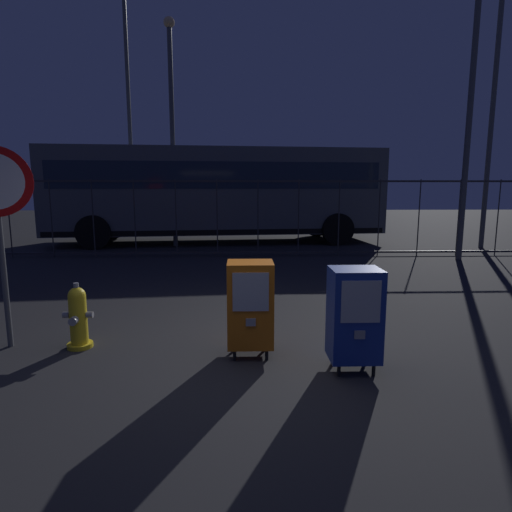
{
  "coord_description": "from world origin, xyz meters",
  "views": [
    {
      "loc": [
        0.12,
        -4.25,
        1.78
      ],
      "look_at": [
        0.3,
        1.2,
        0.9
      ],
      "focal_mm": 29.63,
      "sensor_mm": 36.0,
      "label": 1
    }
  ],
  "objects_px": {
    "street_light_far_right": "(172,117)",
    "street_light_near_left": "(470,105)",
    "street_light_near_right": "(128,100)",
    "newspaper_box_primary": "(250,304)",
    "bus_near": "(218,190)",
    "newspaper_box_secondary": "(354,314)",
    "street_light_far_left": "(495,84)",
    "fire_hydrant": "(78,317)"
  },
  "relations": [
    {
      "from": "fire_hydrant",
      "to": "street_light_near_left",
      "type": "relative_size",
      "value": 0.12
    },
    {
      "from": "newspaper_box_secondary",
      "to": "street_light_far_left",
      "type": "height_order",
      "value": "street_light_far_left"
    },
    {
      "from": "fire_hydrant",
      "to": "street_light_near_left",
      "type": "xyz_separation_m",
      "value": [
        7.28,
        5.7,
        3.38
      ]
    },
    {
      "from": "street_light_near_right",
      "to": "street_light_near_left",
      "type": "bearing_deg",
      "value": -31.9
    },
    {
      "from": "street_light_far_left",
      "to": "street_light_far_right",
      "type": "xyz_separation_m",
      "value": [
        -9.25,
        0.65,
        -0.83
      ]
    },
    {
      "from": "newspaper_box_secondary",
      "to": "street_light_near_left",
      "type": "relative_size",
      "value": 0.16
    },
    {
      "from": "newspaper_box_primary",
      "to": "bus_near",
      "type": "xyz_separation_m",
      "value": [
        -0.88,
        9.64,
        1.14
      ]
    },
    {
      "from": "newspaper_box_primary",
      "to": "street_light_far_left",
      "type": "relative_size",
      "value": 0.12
    },
    {
      "from": "bus_near",
      "to": "street_light_far_right",
      "type": "bearing_deg",
      "value": -148.81
    },
    {
      "from": "street_light_near_left",
      "to": "street_light_far_left",
      "type": "relative_size",
      "value": 0.77
    },
    {
      "from": "fire_hydrant",
      "to": "newspaper_box_secondary",
      "type": "xyz_separation_m",
      "value": [
        2.93,
        -0.69,
        0.22
      ]
    },
    {
      "from": "street_light_near_right",
      "to": "street_light_far_right",
      "type": "relative_size",
      "value": 1.33
    },
    {
      "from": "street_light_near_left",
      "to": "street_light_far_right",
      "type": "distance_m",
      "value": 7.98
    },
    {
      "from": "fire_hydrant",
      "to": "street_light_far_left",
      "type": "distance_m",
      "value": 12.68
    },
    {
      "from": "newspaper_box_secondary",
      "to": "street_light_far_right",
      "type": "xyz_separation_m",
      "value": [
        -3.15,
        9.11,
        3.29
      ]
    },
    {
      "from": "street_light_near_left",
      "to": "street_light_far_left",
      "type": "bearing_deg",
      "value": 49.76
    },
    {
      "from": "newspaper_box_secondary",
      "to": "street_light_near_right",
      "type": "xyz_separation_m",
      "value": [
        -5.23,
        12.36,
        4.39
      ]
    },
    {
      "from": "street_light_far_right",
      "to": "street_light_near_right",
      "type": "bearing_deg",
      "value": 122.56
    },
    {
      "from": "street_light_far_left",
      "to": "street_light_far_right",
      "type": "distance_m",
      "value": 9.31
    },
    {
      "from": "newspaper_box_primary",
      "to": "newspaper_box_secondary",
      "type": "height_order",
      "value": "same"
    },
    {
      "from": "street_light_near_right",
      "to": "street_light_far_left",
      "type": "bearing_deg",
      "value": -18.99
    },
    {
      "from": "street_light_near_left",
      "to": "street_light_far_right",
      "type": "bearing_deg",
      "value": 160.13
    },
    {
      "from": "bus_near",
      "to": "street_light_far_left",
      "type": "xyz_separation_m",
      "value": [
        7.99,
        -1.59,
        2.98
      ]
    },
    {
      "from": "newspaper_box_primary",
      "to": "street_light_near_right",
      "type": "relative_size",
      "value": 0.12
    },
    {
      "from": "street_light_near_right",
      "to": "newspaper_box_secondary",
      "type": "bearing_deg",
      "value": -67.08
    },
    {
      "from": "street_light_far_right",
      "to": "street_light_near_left",
      "type": "bearing_deg",
      "value": -19.87
    },
    {
      "from": "newspaper_box_secondary",
      "to": "street_light_near_left",
      "type": "bearing_deg",
      "value": 55.72
    },
    {
      "from": "bus_near",
      "to": "newspaper_box_secondary",
      "type": "bearing_deg",
      "value": -84.77
    },
    {
      "from": "newspaper_box_primary",
      "to": "street_light_near_right",
      "type": "xyz_separation_m",
      "value": [
        -4.22,
        11.95,
        4.39
      ]
    },
    {
      "from": "newspaper_box_primary",
      "to": "bus_near",
      "type": "relative_size",
      "value": 0.1
    },
    {
      "from": "fire_hydrant",
      "to": "newspaper_box_primary",
      "type": "height_order",
      "value": "newspaper_box_primary"
    },
    {
      "from": "bus_near",
      "to": "street_light_near_right",
      "type": "bearing_deg",
      "value": 139.97
    },
    {
      "from": "fire_hydrant",
      "to": "bus_near",
      "type": "bearing_deg",
      "value": 83.64
    },
    {
      "from": "fire_hydrant",
      "to": "newspaper_box_primary",
      "type": "xyz_separation_m",
      "value": [
        1.92,
        -0.29,
        0.22
      ]
    },
    {
      "from": "bus_near",
      "to": "newspaper_box_primary",
      "type": "bearing_deg",
      "value": -90.18
    },
    {
      "from": "newspaper_box_secondary",
      "to": "street_light_far_left",
      "type": "relative_size",
      "value": 0.12
    },
    {
      "from": "newspaper_box_primary",
      "to": "street_light_far_right",
      "type": "xyz_separation_m",
      "value": [
        -2.15,
        8.7,
        3.29
      ]
    },
    {
      "from": "newspaper_box_secondary",
      "to": "street_light_near_left",
      "type": "distance_m",
      "value": 8.36
    },
    {
      "from": "fire_hydrant",
      "to": "newspaper_box_primary",
      "type": "relative_size",
      "value": 0.73
    },
    {
      "from": "street_light_near_left",
      "to": "newspaper_box_secondary",
      "type": "bearing_deg",
      "value": -124.28
    },
    {
      "from": "fire_hydrant",
      "to": "street_light_far_left",
      "type": "height_order",
      "value": "street_light_far_left"
    },
    {
      "from": "fire_hydrant",
      "to": "newspaper_box_primary",
      "type": "bearing_deg",
      "value": -8.48
    }
  ]
}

